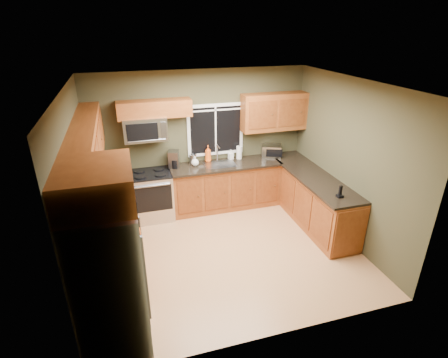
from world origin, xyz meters
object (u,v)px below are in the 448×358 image
coffee_maker (174,160)px  cordless_phone (340,194)px  microwave (145,129)px  toaster_oven (271,151)px  range (152,195)px  refrigerator (111,278)px  paper_towel_roll (239,152)px  soap_bottle_b (231,154)px  soap_bottle_a (208,154)px  soap_bottle_c (195,161)px  kettle (193,159)px

coffee_maker → cordless_phone: size_ratio=1.58×
microwave → toaster_oven: 2.57m
range → cordless_phone: size_ratio=4.70×
refrigerator → cordless_phone: refrigerator is taller
coffee_maker → cordless_phone: 3.05m
microwave → paper_towel_roll: size_ratio=2.64×
paper_towel_roll → coffee_maker: bearing=-177.0°
toaster_oven → coffee_maker: coffee_maker is taller
soap_bottle_b → cordless_phone: (1.15, -2.09, -0.04)m
microwave → soap_bottle_a: 1.33m
cordless_phone → toaster_oven: bearing=98.7°
coffee_maker → soap_bottle_b: (1.16, 0.09, -0.05)m
soap_bottle_a → soap_bottle_b: bearing=0.0°
soap_bottle_c → cordless_phone: size_ratio=0.92×
coffee_maker → kettle: (0.37, 0.04, -0.03)m
paper_towel_roll → cordless_phone: size_ratio=1.44×
kettle → microwave: bearing=-177.0°
toaster_oven → soap_bottle_b: toaster_oven is taller
toaster_oven → soap_bottle_c: toaster_oven is taller
refrigerator → paper_towel_roll: 3.89m
kettle → soap_bottle_c: kettle is taller
microwave → cordless_phone: bearing=-35.5°
toaster_oven → cordless_phone: size_ratio=2.30×
kettle → paper_towel_roll: paper_towel_roll is taller
range → kettle: kettle is taller
soap_bottle_a → soap_bottle_b: (0.47, 0.00, -0.07)m
refrigerator → paper_towel_roll: refrigerator is taller
range → paper_towel_roll: size_ratio=3.25×
soap_bottle_a → kettle: bearing=-171.0°
cordless_phone → soap_bottle_a: bearing=127.8°
soap_bottle_a → microwave: bearing=-175.4°
toaster_oven → range: bearing=-176.6°
coffee_maker → paper_towel_roll: coffee_maker is taller
range → kettle: size_ratio=3.84×
refrigerator → microwave: microwave is taller
soap_bottle_a → soap_bottle_c: bearing=-154.4°
microwave → soap_bottle_a: microwave is taller
refrigerator → cordless_phone: (3.48, 0.91, 0.10)m
range → kettle: bearing=11.9°
microwave → paper_towel_roll: (1.81, 0.07, -0.66)m
kettle → soap_bottle_a: 0.32m
microwave → soap_bottle_b: bearing=3.3°
toaster_oven → soap_bottle_b: size_ratio=2.31×
range → soap_bottle_a: bearing=11.1°
kettle → soap_bottle_c: bearing=-77.0°
paper_towel_roll → soap_bottle_c: paper_towel_roll is taller
paper_towel_roll → cordless_phone: (0.98, -2.07, -0.07)m
coffee_maker → microwave: bearing=-179.4°
kettle → paper_towel_roll: size_ratio=0.85×
paper_towel_roll → soap_bottle_b: 0.17m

